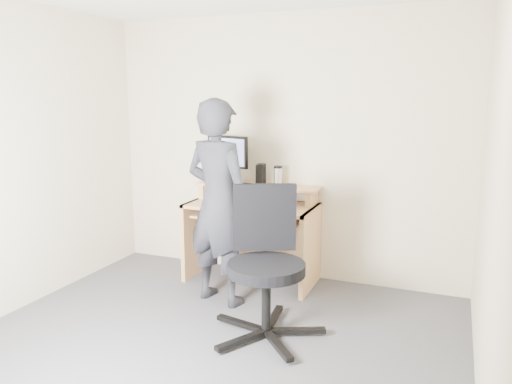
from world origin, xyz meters
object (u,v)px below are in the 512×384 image
Objects in this scene: office_chair at (266,257)px; person at (219,203)px; desk at (255,223)px; monitor at (227,155)px.

office_chair is 0.76m from person.
desk is 0.69× the size of person.
desk is at bearing 1.08° from monitor.
office_chair is at bearing 157.91° from person.
person is at bearing -96.64° from desk.
monitor is at bearing 165.87° from desk.
monitor reaches higher than desk.
person is (-0.07, -0.63, 0.32)m from desk.
desk is 1.12× the size of office_chair.
desk is 0.70m from person.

